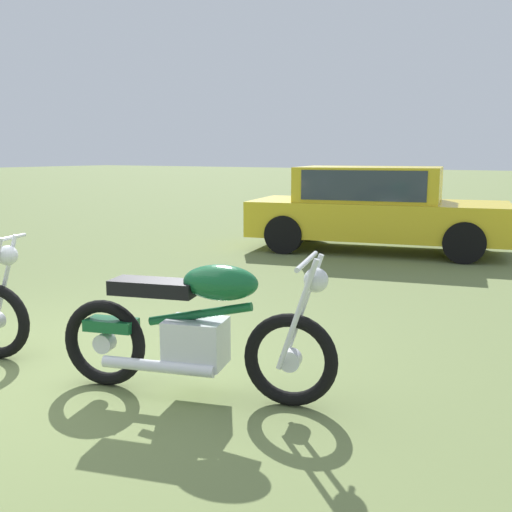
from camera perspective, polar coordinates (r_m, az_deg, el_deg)
ground_plane at (r=4.99m, az=-19.10°, el=-10.18°), size 120.00×120.00×0.00m
motorcycle_green at (r=4.12m, az=-5.69°, el=-6.90°), size 1.94×0.89×1.02m
car_yellow at (r=10.46m, az=11.13°, el=4.85°), size 4.52×2.59×1.43m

